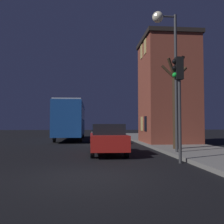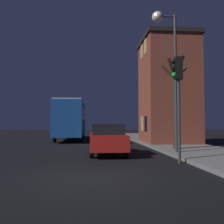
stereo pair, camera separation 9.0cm
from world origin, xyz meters
The scene contains 8 objects.
ground_plane centered at (0.00, 0.00, 0.00)m, with size 120.00×120.00×0.00m, color black.
brick_building centered at (5.97, 11.09, 4.19)m, with size 3.96×4.62×8.01m.
streetlamp centered at (3.84, 4.58, 5.49)m, with size 1.25×0.55×7.03m.
traffic_light centered at (3.57, 2.14, 3.03)m, with size 0.43×0.24×4.21m.
bare_tree centered at (4.85, 6.15, 2.72)m, with size 1.53×0.93×5.12m.
bus centered at (-1.80, 17.44, 2.15)m, with size 2.43×10.82×3.62m.
car_near_lane centered at (0.95, 5.25, 0.80)m, with size 1.73×4.22×1.54m.
car_mid_lane centered at (1.08, 12.43, 0.73)m, with size 1.77×4.73×1.39m.
Camera 2 is at (0.15, -7.46, 1.54)m, focal length 40.00 mm.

